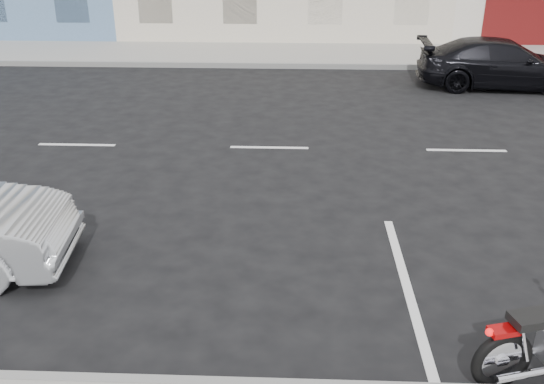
{
  "coord_description": "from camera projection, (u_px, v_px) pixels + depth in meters",
  "views": [
    {
      "loc": [
        -1.47,
        -11.64,
        4.37
      ],
      "look_at": [
        -1.78,
        -3.9,
        0.8
      ],
      "focal_mm": 40.0,
      "sensor_mm": 36.0,
      "label": 1
    }
  ],
  "objects": [
    {
      "name": "curb_far",
      "position": [
        183.0,
        65.0,
        18.84
      ],
      "size": [
        80.0,
        0.12,
        0.16
      ],
      "primitive_type": "cube",
      "color": "gray",
      "rests_on": "ground"
    },
    {
      "name": "ground",
      "position": [
        367.0,
        149.0,
        12.33
      ],
      "size": [
        120.0,
        120.0,
        0.0
      ],
      "primitive_type": "plane",
      "color": "black",
      "rests_on": "ground"
    },
    {
      "name": "sidewalk_far",
      "position": [
        192.0,
        54.0,
        20.38
      ],
      "size": [
        80.0,
        3.4,
        0.15
      ],
      "primitive_type": "cube",
      "color": "gray",
      "rests_on": "ground"
    },
    {
      "name": "car_far",
      "position": [
        502.0,
        64.0,
        16.47
      ],
      "size": [
        4.59,
        2.07,
        1.3
      ],
      "primitive_type": "imported",
      "rotation": [
        0.0,
        0.0,
        1.52
      ],
      "color": "black",
      "rests_on": "ground"
    }
  ]
}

